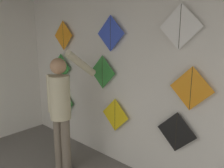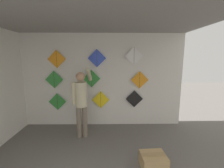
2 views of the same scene
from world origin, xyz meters
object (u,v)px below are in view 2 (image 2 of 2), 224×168
object	(u,v)px
cardboard_box	(153,161)
kite_0	(57,102)
kite_8	(134,56)
kite_4	(91,79)
kite_3	(54,80)
kite_2	(134,99)
kite_6	(57,59)
kite_7	(97,58)
kite_1	(101,100)
kite_5	(140,80)
shopkeeper	(81,99)

from	to	relation	value
cardboard_box	kite_0	world-z (taller)	kite_0
kite_8	kite_4	bearing A→B (deg)	180.00
kite_0	kite_3	bearing A→B (deg)	180.00
kite_4	kite_3	bearing A→B (deg)	180.00
kite_2	kite_6	distance (m)	2.59
kite_2	kite_7	size ratio (longest dim) A/B	1.00
kite_0	kite_8	xyz separation A→B (m)	(2.32, 0.00, 1.38)
kite_2	kite_7	distance (m)	1.67
kite_1	kite_6	xyz separation A→B (m)	(-1.27, 0.00, 1.23)
kite_0	kite_5	xyz separation A→B (m)	(2.50, 0.00, 0.67)
shopkeeper	kite_1	distance (m)	0.85
kite_6	kite_7	distance (m)	1.17
kite_0	kite_1	world-z (taller)	kite_1
kite_0	kite_6	xyz separation A→B (m)	(0.06, 0.00, 1.29)
shopkeeper	kite_3	distance (m)	1.22
cardboard_box	kite_3	xyz separation A→B (m)	(-2.50, 1.86, 1.32)
shopkeeper	kite_8	bearing A→B (deg)	14.62
kite_2	kite_8	size ratio (longest dim) A/B	1.00
kite_1	kite_2	world-z (taller)	kite_2
kite_1	kite_6	size ratio (longest dim) A/B	1.00
kite_0	kite_8	bearing A→B (deg)	0.00
kite_2	kite_3	size ratio (longest dim) A/B	1.00
shopkeeper	kite_6	xyz separation A→B (m)	(-0.81, 0.68, 1.01)
kite_2	kite_6	bearing A→B (deg)	180.00
kite_4	kite_5	world-z (taller)	kite_4
kite_2	kite_8	distance (m)	1.30
kite_5	kite_8	xyz separation A→B (m)	(-0.18, 0.00, 0.71)
shopkeeper	kite_0	distance (m)	1.14
cardboard_box	kite_3	bearing A→B (deg)	143.41
kite_1	shopkeeper	bearing A→B (deg)	-123.76
kite_5	cardboard_box	bearing A→B (deg)	-91.67
kite_6	kite_8	bearing A→B (deg)	0.00
kite_8	kite_6	bearing A→B (deg)	180.00
cardboard_box	kite_1	size ratio (longest dim) A/B	0.94
kite_3	kite_5	world-z (taller)	kite_3
cardboard_box	kite_4	distance (m)	2.68
kite_0	kite_6	bearing A→B (deg)	0.00
kite_4	kite_5	bearing A→B (deg)	0.00
kite_3	kite_6	xyz separation A→B (m)	(0.11, 0.00, 0.60)
kite_7	kite_5	bearing A→B (deg)	0.00
kite_2	kite_4	size ratio (longest dim) A/B	1.00
cardboard_box	kite_1	world-z (taller)	kite_1
kite_3	kite_7	size ratio (longest dim) A/B	1.00
kite_0	kite_5	bearing A→B (deg)	0.00
kite_1	kite_8	world-z (taller)	kite_8
kite_5	kite_8	size ratio (longest dim) A/B	1.00
kite_3	kite_8	bearing A→B (deg)	0.00
kite_5	kite_0	bearing A→B (deg)	180.00
kite_5	kite_8	world-z (taller)	kite_8
kite_2	kite_8	bearing A→B (deg)	180.00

